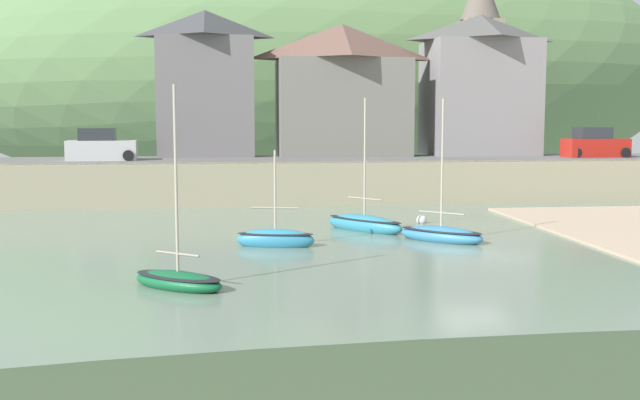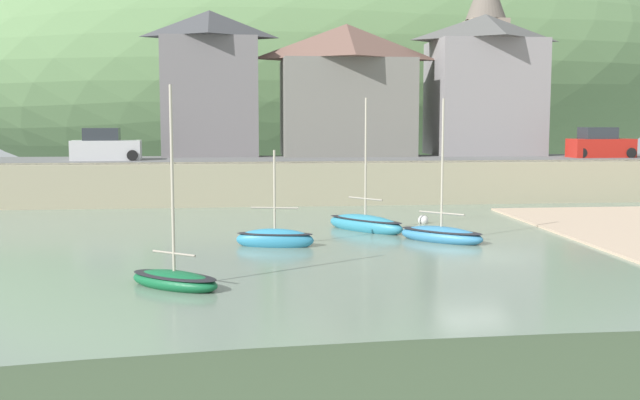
{
  "view_description": "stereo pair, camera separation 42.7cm",
  "coord_description": "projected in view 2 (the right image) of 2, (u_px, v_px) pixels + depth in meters",
  "views": [
    {
      "loc": [
        -8.96,
        -26.47,
        4.99
      ],
      "look_at": [
        -5.27,
        4.01,
        1.64
      ],
      "focal_mm": 42.73,
      "sensor_mm": 36.0,
      "label": 1
    },
    {
      "loc": [
        -8.54,
        -26.52,
        4.99
      ],
      "look_at": [
        -5.27,
        4.01,
        1.64
      ],
      "focal_mm": 42.73,
      "sensor_mm": 36.0,
      "label": 2
    }
  ],
  "objects": [
    {
      "name": "sailboat_tall_mast",
      "position": [
        441.0,
        235.0,
        30.72
      ],
      "size": [
        3.52,
        3.4,
        5.9
      ],
      "rotation": [
        0.0,
        0.0,
        -0.75
      ],
      "color": "teal",
      "rests_on": "ground"
    },
    {
      "name": "motorboat_with_cabin",
      "position": [
        275.0,
        239.0,
        29.52
      ],
      "size": [
        3.18,
        1.56,
        3.94
      ],
      "rotation": [
        0.0,
        0.0,
        -0.23
      ],
      "color": "teal",
      "rests_on": "ground"
    },
    {
      "name": "parked_car_by_wall",
      "position": [
        600.0,
        145.0,
        49.33
      ],
      "size": [
        4.16,
        1.85,
        1.95
      ],
      "rotation": [
        0.0,
        0.0,
        0.04
      ],
      "color": "#B21F16",
      "rests_on": "ground"
    },
    {
      "name": "waterfront_building_centre",
      "position": [
        346.0,
        89.0,
        51.69
      ],
      "size": [
        9.05,
        6.01,
        8.85
      ],
      "color": "slate",
      "rests_on": "ground"
    },
    {
      "name": "church_with_spire",
      "position": [
        485.0,
        56.0,
        56.52
      ],
      "size": [
        3.0,
        3.0,
        13.78
      ],
      "color": "gray",
      "rests_on": "ground"
    },
    {
      "name": "hillside_backdrop",
      "position": [
        320.0,
        73.0,
        81.19
      ],
      "size": [
        80.0,
        44.0,
        27.76
      ],
      "color": "#5D814F",
      "rests_on": "ground"
    },
    {
      "name": "dinghy_open_wooden",
      "position": [
        174.0,
        279.0,
        22.39
      ],
      "size": [
        3.19,
        2.83,
        6.07
      ],
      "rotation": [
        0.0,
        0.0,
        -0.65
      ],
      "color": "#125D33",
      "rests_on": "ground"
    },
    {
      "name": "waterfront_building_right",
      "position": [
        484.0,
        84.0,
        52.67
      ],
      "size": [
        7.51,
        6.02,
        9.63
      ],
      "color": "gray",
      "rests_on": "ground"
    },
    {
      "name": "fishing_boat_green",
      "position": [
        365.0,
        224.0,
        33.57
      ],
      "size": [
        3.45,
        3.88,
        6.03
      ],
      "rotation": [
        0.0,
        0.0,
        -0.88
      ],
      "color": "teal",
      "rests_on": "ground"
    },
    {
      "name": "mooring_buoy",
      "position": [
        423.0,
        220.0,
        35.91
      ],
      "size": [
        0.49,
        0.49,
        0.49
      ],
      "color": "silver",
      "rests_on": "ground"
    },
    {
      "name": "parked_car_near_slipway",
      "position": [
        105.0,
        147.0,
        46.02
      ],
      "size": [
        4.19,
        1.93,
        1.95
      ],
      "rotation": [
        0.0,
        0.0,
        0.06
      ],
      "color": "#BCBCBF",
      "rests_on": "ground"
    },
    {
      "name": "waterfront_building_left",
      "position": [
        210.0,
        82.0,
        50.68
      ],
      "size": [
        6.57,
        4.37,
        9.62
      ],
      "color": "slate",
      "rests_on": "ground"
    },
    {
      "name": "quay_seawall",
      "position": [
        385.0,
        179.0,
        44.81
      ],
      "size": [
        48.0,
        9.4,
        2.4
      ],
      "color": "gray",
      "rests_on": "ground"
    }
  ]
}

